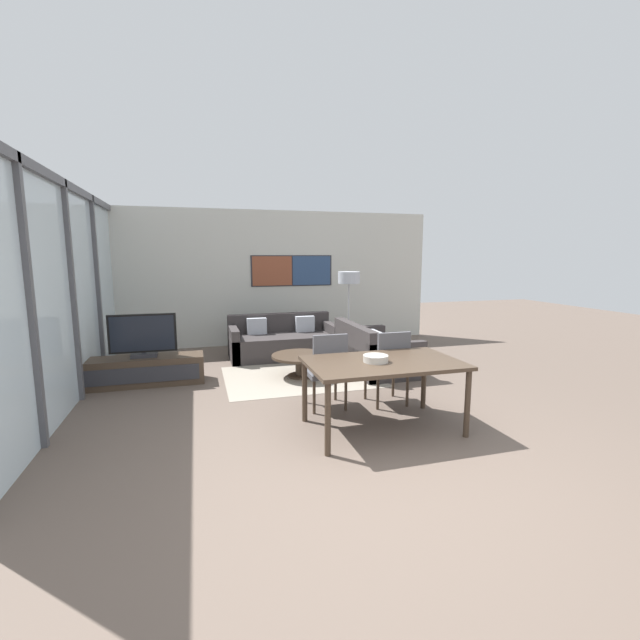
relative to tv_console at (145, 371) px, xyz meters
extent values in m
plane|color=brown|center=(2.28, -3.40, -0.21)|extent=(24.00, 24.00, 0.00)
cube|color=silver|center=(2.28, 2.44, 1.19)|extent=(7.10, 0.06, 2.80)
cube|color=#2D2D33|center=(2.75, 2.40, 1.34)|extent=(1.75, 0.01, 0.65)
cube|color=brown|center=(2.32, 2.40, 1.34)|extent=(0.84, 0.02, 0.61)
cube|color=navy|center=(3.17, 2.40, 1.34)|extent=(0.84, 0.02, 0.61)
cube|color=silver|center=(-0.77, -0.48, 1.19)|extent=(0.02, 5.84, 2.80)
cube|color=#515156|center=(-0.74, -0.48, 2.54)|extent=(0.07, 5.84, 0.10)
cube|color=#515156|center=(-0.74, -1.94, 1.19)|extent=(0.07, 0.08, 2.80)
cube|color=#515156|center=(-0.74, -0.48, 1.19)|extent=(0.07, 0.08, 2.80)
cube|color=#515156|center=(-0.74, 0.98, 1.19)|extent=(0.07, 0.08, 2.80)
cube|color=gray|center=(2.29, -0.25, -0.20)|extent=(2.33, 1.79, 0.01)
cube|color=#423326|center=(0.00, 0.00, 0.00)|extent=(1.66, 0.48, 0.41)
cube|color=#2D2D33|center=(0.00, -0.24, 0.00)|extent=(1.53, 0.01, 0.23)
cube|color=#2D2D33|center=(0.00, 0.00, 0.23)|extent=(0.36, 0.20, 0.05)
cube|color=#2D2D33|center=(0.00, 0.00, 0.30)|extent=(0.06, 0.03, 0.08)
cube|color=black|center=(0.00, 0.00, 0.56)|extent=(0.93, 0.04, 0.56)
cube|color=black|center=(0.00, -0.02, 0.56)|extent=(0.86, 0.01, 0.51)
cube|color=#383333|center=(2.29, 1.11, 0.00)|extent=(1.96, 0.94, 0.42)
cube|color=#383333|center=(2.29, 1.50, 0.18)|extent=(1.96, 0.16, 0.77)
cube|color=#383333|center=(1.38, 1.11, 0.09)|extent=(0.14, 0.94, 0.60)
cube|color=#383333|center=(3.20, 1.11, 0.09)|extent=(0.14, 0.94, 0.60)
cube|color=#B2B7C1|center=(1.83, 1.32, 0.36)|extent=(0.36, 0.12, 0.30)
cube|color=#B2B7C1|center=(2.75, 1.32, 0.36)|extent=(0.36, 0.12, 0.30)
cube|color=#383333|center=(3.60, -0.15, 0.00)|extent=(0.94, 1.63, 0.42)
cube|color=#383333|center=(3.21, -0.15, 0.18)|extent=(0.16, 1.63, 0.77)
cube|color=#383333|center=(3.60, -0.90, 0.09)|extent=(0.94, 0.14, 0.60)
cube|color=#383333|center=(3.60, 0.60, 0.09)|extent=(0.94, 0.14, 0.60)
cube|color=#B2B7C1|center=(3.39, -0.52, 0.36)|extent=(0.12, 0.36, 0.30)
cylinder|color=#423326|center=(2.29, -0.25, -0.19)|extent=(0.40, 0.40, 0.03)
cylinder|color=#423326|center=(2.29, -0.25, -0.05)|extent=(0.16, 0.16, 0.31)
cylinder|color=#423326|center=(2.29, -0.25, 0.13)|extent=(0.90, 0.90, 0.04)
cube|color=#423326|center=(2.66, -2.46, 0.53)|extent=(1.63, 1.01, 0.04)
cylinder|color=#423326|center=(1.90, -2.90, 0.15)|extent=(0.06, 0.06, 0.72)
cylinder|color=#423326|center=(3.42, -2.90, 0.15)|extent=(0.06, 0.06, 0.72)
cylinder|color=#423326|center=(1.90, -2.01, 0.15)|extent=(0.06, 0.06, 0.72)
cylinder|color=#423326|center=(3.42, -2.01, 0.15)|extent=(0.06, 0.06, 0.72)
cube|color=#4C4C51|center=(2.27, -1.63, 0.23)|extent=(0.46, 0.46, 0.06)
cube|color=#4C4C51|center=(2.27, -1.83, 0.51)|extent=(0.42, 0.05, 0.48)
cylinder|color=#423326|center=(2.07, -1.83, 0.00)|extent=(0.04, 0.04, 0.41)
cylinder|color=#423326|center=(2.47, -1.83, 0.00)|extent=(0.04, 0.04, 0.41)
cylinder|color=#423326|center=(2.07, -1.43, 0.00)|extent=(0.04, 0.04, 0.41)
cylinder|color=#423326|center=(2.47, -1.43, 0.00)|extent=(0.04, 0.04, 0.41)
cube|color=#4C4C51|center=(3.05, -1.70, 0.23)|extent=(0.46, 0.46, 0.06)
cube|color=#4C4C51|center=(3.05, -1.91, 0.51)|extent=(0.42, 0.05, 0.48)
cylinder|color=#423326|center=(2.85, -1.90, 0.00)|extent=(0.04, 0.04, 0.41)
cylinder|color=#423326|center=(3.25, -1.90, 0.00)|extent=(0.04, 0.04, 0.41)
cylinder|color=#423326|center=(2.85, -1.50, 0.00)|extent=(0.04, 0.04, 0.41)
cylinder|color=#423326|center=(3.25, -1.50, 0.00)|extent=(0.04, 0.04, 0.41)
cylinder|color=#B7B2A8|center=(2.57, -2.47, 0.59)|extent=(0.26, 0.26, 0.07)
torus|color=#B7B2A8|center=(2.57, -2.47, 0.62)|extent=(0.27, 0.27, 0.02)
cylinder|color=#2D2D33|center=(3.54, 1.05, -0.19)|extent=(0.28, 0.28, 0.02)
cylinder|color=#B7B7BC|center=(3.54, 1.05, 0.48)|extent=(0.03, 0.03, 1.33)
cylinder|color=#B2B7C1|center=(3.54, 1.05, 1.26)|extent=(0.41, 0.41, 0.22)
camera|label=1|loc=(0.77, -6.54, 1.68)|focal=24.00mm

